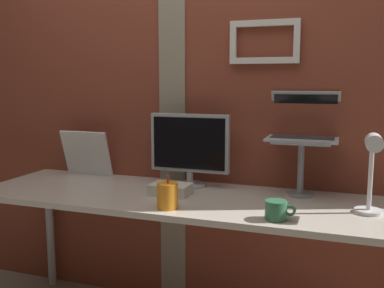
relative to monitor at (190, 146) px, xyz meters
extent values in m
cube|color=brown|center=(-0.04, 0.18, 0.33)|extent=(3.25, 0.12, 2.63)
cube|color=gray|center=(-0.15, 0.12, 0.33)|extent=(0.16, 0.01, 2.63)
cube|color=white|center=(0.38, 0.10, 0.65)|extent=(0.36, 0.03, 0.03)
cube|color=white|center=(0.38, 0.10, 0.46)|extent=(0.36, 0.03, 0.03)
cube|color=white|center=(0.21, 0.10, 0.55)|extent=(0.03, 0.03, 0.16)
cube|color=white|center=(0.54, 0.10, 0.55)|extent=(0.03, 0.03, 0.16)
cube|color=beige|center=(0.05, -0.20, -0.24)|extent=(2.19, 0.65, 0.03)
cylinder|color=#B2B2B7|center=(-0.99, 0.06, -0.61)|extent=(0.05, 0.05, 0.73)
cylinder|color=#ADB2B7|center=(0.00, 0.00, -0.21)|extent=(0.18, 0.18, 0.01)
cylinder|color=#ADB2B7|center=(0.00, 0.00, -0.17)|extent=(0.04, 0.04, 0.07)
cube|color=#ADB2B7|center=(0.00, 0.00, 0.02)|extent=(0.44, 0.04, 0.31)
cube|color=black|center=(0.00, -0.02, 0.02)|extent=(0.40, 0.00, 0.28)
cylinder|color=gray|center=(0.59, 0.00, -0.21)|extent=(0.14, 0.14, 0.01)
cylinder|color=gray|center=(0.59, 0.00, -0.08)|extent=(0.03, 0.03, 0.26)
cube|color=gray|center=(0.59, 0.00, 0.05)|extent=(0.28, 0.22, 0.01)
cube|color=#ADB2B7|center=(0.59, 0.00, 0.06)|extent=(0.35, 0.21, 0.01)
cube|color=#2D2D30|center=(0.59, 0.02, 0.07)|extent=(0.31, 0.12, 0.00)
cube|color=#ADB2B7|center=(0.59, 0.15, 0.19)|extent=(0.35, 0.09, 0.23)
cube|color=black|center=(0.59, 0.14, 0.18)|extent=(0.32, 0.07, 0.20)
cube|color=white|center=(-0.68, 0.04, -0.08)|extent=(0.31, 0.09, 0.28)
cylinder|color=white|center=(0.90, -0.20, -0.21)|extent=(0.12, 0.12, 0.02)
cylinder|color=white|center=(0.90, -0.20, -0.04)|extent=(0.02, 0.02, 0.33)
cylinder|color=white|center=(0.90, -0.29, 0.10)|extent=(0.07, 0.11, 0.07)
cylinder|color=orange|center=(0.05, -0.43, -0.16)|extent=(0.10, 0.10, 0.12)
cylinder|color=orange|center=(0.04, -0.42, -0.14)|extent=(0.02, 0.02, 0.14)
cylinder|color=red|center=(0.05, -0.43, -0.14)|extent=(0.01, 0.03, 0.15)
cylinder|color=#33724C|center=(0.53, -0.43, -0.18)|extent=(0.09, 0.09, 0.08)
torus|color=#33724C|center=(0.59, -0.43, -0.18)|extent=(0.05, 0.01, 0.05)
cube|color=silver|center=(-0.03, -0.20, -0.19)|extent=(0.20, 0.14, 0.06)
camera|label=1|loc=(0.78, -2.20, 0.36)|focal=40.70mm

